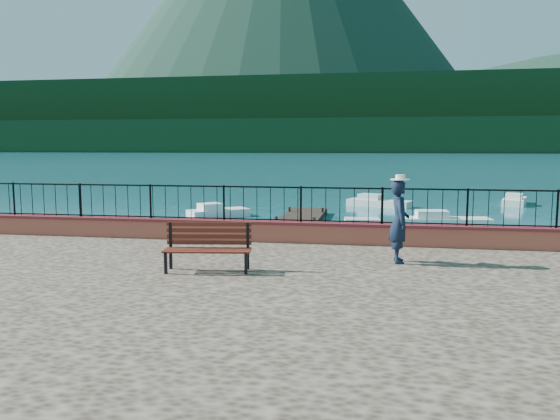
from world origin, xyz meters
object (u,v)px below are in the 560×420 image
(boat_3, at_px, (218,210))
(boat_4, at_px, (379,200))
(park_bench, at_px, (208,257))
(person, at_px, (399,221))
(boat_1, at_px, (377,227))
(boat_2, at_px, (445,218))
(boat_5, at_px, (515,198))

(boat_3, distance_m, boat_4, 10.98)
(park_bench, height_order, person, person)
(boat_4, bearing_deg, boat_1, -68.41)
(park_bench, relative_size, boat_1, 0.45)
(park_bench, height_order, boat_2, park_bench)
(person, bearing_deg, park_bench, 106.41)
(boat_2, bearing_deg, park_bench, -118.29)
(park_bench, distance_m, boat_2, 17.38)
(park_bench, relative_size, boat_3, 0.59)
(park_bench, bearing_deg, boat_5, 56.92)
(park_bench, relative_size, boat_2, 0.45)
(person, xyz_separation_m, boat_4, (-0.32, 22.59, -1.75))
(boat_3, height_order, boat_5, same)
(boat_1, relative_size, boat_4, 1.05)
(person, height_order, boat_1, person)
(person, relative_size, boat_1, 0.45)
(boat_3, height_order, boat_4, same)
(boat_2, bearing_deg, boat_3, 167.50)
(boat_1, xyz_separation_m, boat_4, (0.15, 11.78, 0.00))
(boat_4, distance_m, boat_5, 9.22)
(person, bearing_deg, boat_4, -4.55)
(boat_2, relative_size, boat_5, 1.20)
(boat_2, height_order, boat_3, same)
(person, distance_m, boat_4, 22.66)
(park_bench, height_order, boat_3, park_bench)
(boat_3, xyz_separation_m, boat_4, (8.66, 6.74, 0.00))
(park_bench, bearing_deg, boat_3, 97.63)
(person, distance_m, boat_5, 26.77)
(person, distance_m, boat_1, 10.96)
(person, distance_m, boat_3, 18.30)
(boat_1, distance_m, boat_4, 11.78)
(boat_3, bearing_deg, person, -100.30)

